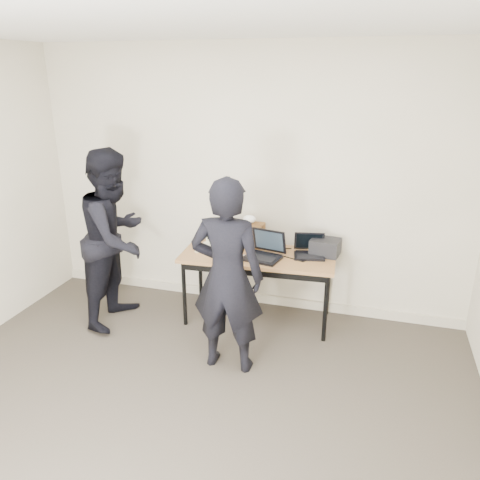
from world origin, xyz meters
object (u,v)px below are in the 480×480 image
at_px(person_typist, 227,277).
at_px(laptop_right, 309,251).
at_px(laptop_center, 265,252).
at_px(desk, 258,260).
at_px(leather_satchel, 247,233).
at_px(equipment_box, 325,247).
at_px(laptop_beige, 214,245).
at_px(person_observer, 116,238).

bearing_deg(person_typist, laptop_right, -120.60).
bearing_deg(laptop_center, laptop_right, 35.35).
relative_size(desk, laptop_center, 3.85).
xyz_separation_m(laptop_center, leather_satchel, (-0.26, 0.28, 0.07)).
xyz_separation_m(laptop_center, equipment_box, (0.55, 0.24, 0.02)).
bearing_deg(desk, laptop_right, 11.16).
bearing_deg(laptop_right, laptop_center, -167.53).
relative_size(leather_satchel, equipment_box, 1.33).
height_order(laptop_beige, leather_satchel, leather_satchel).
height_order(desk, laptop_beige, laptop_beige).
height_order(leather_satchel, equipment_box, leather_satchel).
distance_m(laptop_center, person_typist, 0.79).
bearing_deg(laptop_right, desk, -176.27).
bearing_deg(laptop_right, laptop_beige, 175.13).
distance_m(laptop_right, person_typist, 1.09).
height_order(desk, laptop_center, laptop_center).
distance_m(equipment_box, person_typist, 1.23).
xyz_separation_m(leather_satchel, equipment_box, (0.81, -0.04, -0.05)).
relative_size(laptop_center, laptop_right, 1.18).
xyz_separation_m(desk, person_typist, (-0.05, -0.83, 0.18)).
height_order(equipment_box, person_observer, person_observer).
distance_m(desk, laptop_beige, 0.48).
bearing_deg(person_typist, leather_satchel, -84.37).
relative_size(laptop_beige, laptop_right, 0.92).
xyz_separation_m(desk, laptop_beige, (-0.47, 0.03, 0.11)).
bearing_deg(equipment_box, laptop_center, -156.41).
distance_m(leather_satchel, equipment_box, 0.81).
bearing_deg(leather_satchel, laptop_center, -45.87).
distance_m(laptop_center, leather_satchel, 0.38).
bearing_deg(person_typist, person_observer, -21.65).
xyz_separation_m(laptop_beige, laptop_center, (0.54, -0.08, 0.01)).
bearing_deg(leather_satchel, equipment_box, -1.42).
height_order(leather_satchel, person_typist, person_typist).
distance_m(desk, person_typist, 0.85).
bearing_deg(laptop_beige, person_observer, -152.25).
height_order(laptop_right, person_typist, person_typist).
relative_size(desk, equipment_box, 5.61).
bearing_deg(laptop_right, person_observer, -176.53).
bearing_deg(equipment_box, laptop_right, -155.63).
height_order(person_typist, person_observer, person_observer).
relative_size(laptop_beige, person_typist, 0.19).
bearing_deg(laptop_right, equipment_box, 13.54).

